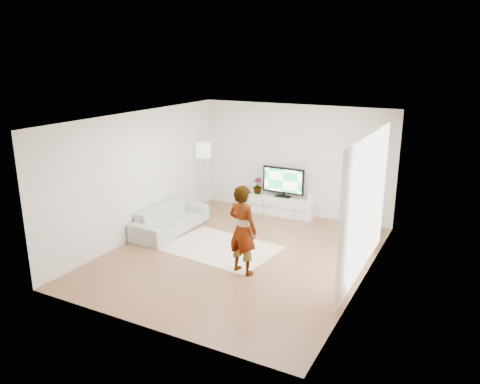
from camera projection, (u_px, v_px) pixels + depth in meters
The scene contains 17 objects.
floor at pixel (240, 255), 9.60m from camera, with size 6.00×6.00×0.00m, color #A17049.
ceiling at pixel (240, 118), 8.81m from camera, with size 6.00×6.00×0.00m, color white.
wall_left at pixel (139, 175), 10.32m from camera, with size 0.02×6.00×2.80m, color silver.
wall_right at pixel (367, 208), 8.09m from camera, with size 0.02×6.00×2.80m, color silver.
wall_back at pixel (295, 160), 11.75m from camera, with size 5.00×0.02×2.80m, color silver.
wall_front at pixel (142, 241), 6.65m from camera, with size 5.00×0.02×2.80m, color silver.
window at pixel (370, 201), 8.34m from camera, with size 0.01×2.60×2.50m, color white.
curtain_near at pixel (346, 228), 7.30m from camera, with size 0.04×0.70×2.60m, color white.
curtain_far at pixel (380, 188), 9.51m from camera, with size 0.04×0.70×2.60m, color white.
media_console at pixel (282, 206), 11.98m from camera, with size 1.66×0.47×0.47m.
television at pixel (283, 181), 11.82m from camera, with size 1.11×0.22×0.77m.
game_console at pixel (310, 197), 11.56m from camera, with size 0.05×0.15×0.20m.
potted_plant at pixel (258, 186), 12.17m from camera, with size 0.23×0.23×0.42m, color #3F7238.
rug at pixel (221, 248), 9.93m from camera, with size 2.25×1.62×0.01m, color white.
player at pixel (243, 230), 8.59m from camera, with size 0.62×0.41×1.70m, color #334772.
sofa at pixel (171, 219), 10.82m from camera, with size 2.09×0.82×0.61m, color beige.
floor_lamp at pixel (203, 153), 12.00m from camera, with size 0.40×0.40×1.81m.
Camera 1 is at (4.12, -7.83, 3.95)m, focal length 35.00 mm.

